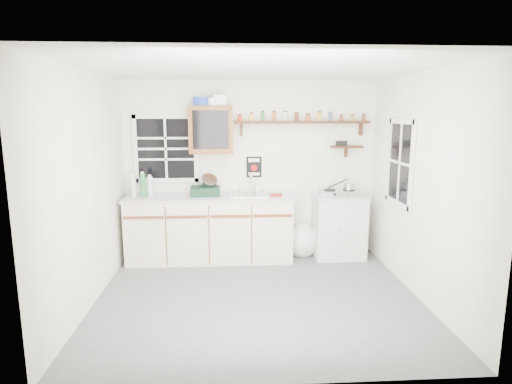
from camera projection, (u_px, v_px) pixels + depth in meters
room at (258, 188)px, 4.61m from camera, size 3.64×3.24×2.54m
main_cabinet at (210, 228)px, 6.00m from camera, size 2.31×0.63×0.92m
right_cabinet at (338, 226)px, 6.13m from camera, size 0.73×0.57×0.91m
sink at (248, 195)px, 5.95m from camera, size 0.52×0.44×0.29m
upper_cabinet at (211, 129)px, 5.89m from camera, size 0.60×0.32×0.65m
upper_cabinet_clutter at (209, 101)px, 5.82m from camera, size 0.46×0.24×0.14m
spice_shelf at (301, 121)px, 6.01m from camera, size 1.91×0.18×0.35m
secondary_shelf at (345, 146)px, 6.13m from camera, size 0.45×0.16×0.24m
warning_sign at (254, 167)px, 6.17m from camera, size 0.22×0.02×0.30m
window_back at (166, 149)px, 6.04m from camera, size 0.93×0.03×0.98m
window_right at (400, 163)px, 5.22m from camera, size 0.03×0.78×1.08m
water_bottles at (143, 186)px, 5.84m from camera, size 0.29×0.15×0.34m
dish_rack at (206, 188)px, 5.93m from camera, size 0.42×0.32×0.30m
soap_bottle at (258, 186)px, 6.15m from camera, size 0.10×0.10×0.18m
rag at (276, 195)px, 5.91m from camera, size 0.17×0.15×0.02m
hotplate at (339, 192)px, 6.02m from camera, size 0.58×0.35×0.08m
saucepan at (348, 187)px, 6.02m from camera, size 0.36×0.16×0.15m
trash_bag at (302, 241)px, 6.22m from camera, size 0.45×0.41×0.51m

